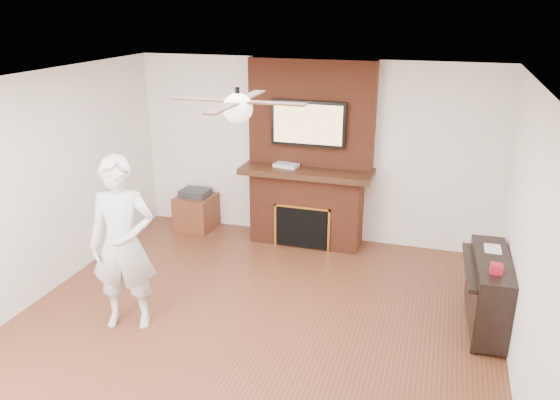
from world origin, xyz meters
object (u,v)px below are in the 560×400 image
(person, at_px, (123,244))
(piano, at_px, (489,290))
(side_table, at_px, (196,210))
(fireplace, at_px, (308,173))

(person, height_order, piano, person)
(person, distance_m, side_table, 2.67)
(side_table, distance_m, piano, 4.27)
(person, height_order, side_table, person)
(fireplace, height_order, side_table, fireplace)
(side_table, bearing_deg, fireplace, 5.78)
(fireplace, relative_size, piano, 2.10)
(person, bearing_deg, piano, -0.55)
(fireplace, relative_size, side_table, 4.13)
(fireplace, distance_m, person, 2.90)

